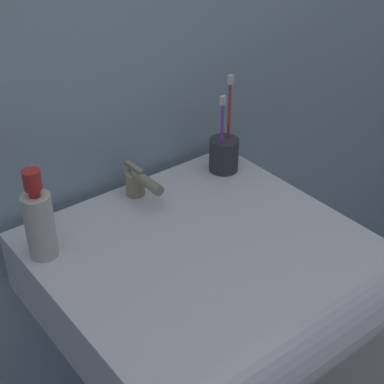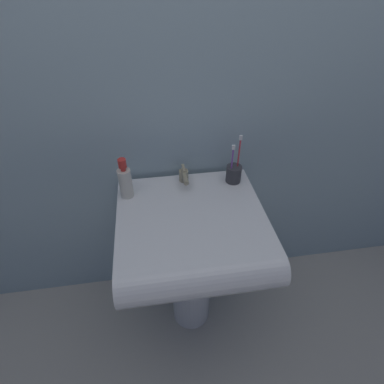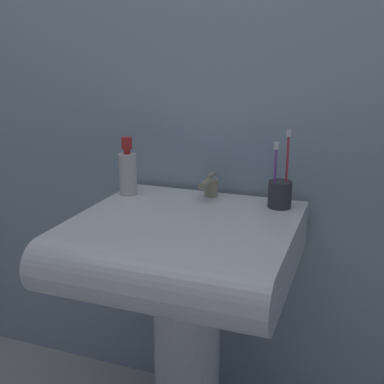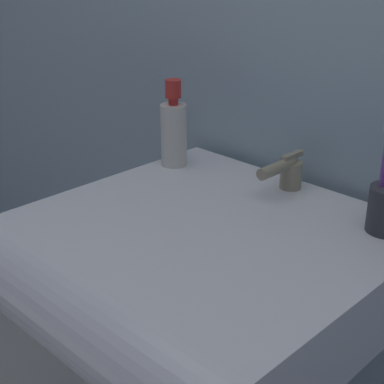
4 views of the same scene
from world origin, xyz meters
The scene contains 6 objects.
wall_back centered at (0.00, 0.30, 1.20)m, with size 5.00×0.05×2.40m, color #9EB7C1.
sink_pedestal centered at (0.00, 0.00, 0.31)m, with size 0.19×0.19×0.62m, color white.
sink_basin centered at (0.00, -0.05, 0.68)m, with size 0.58×0.58×0.14m.
faucet centered at (0.00, 0.20, 0.79)m, with size 0.04×0.12×0.07m.
toothbrush_cup centered at (0.22, 0.18, 0.79)m, with size 0.07×0.07×0.22m.
soap_bottle centered at (-0.25, 0.14, 0.82)m, with size 0.05×0.05×0.18m.
Camera 3 is at (0.43, -1.13, 1.18)m, focal length 45.00 mm.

